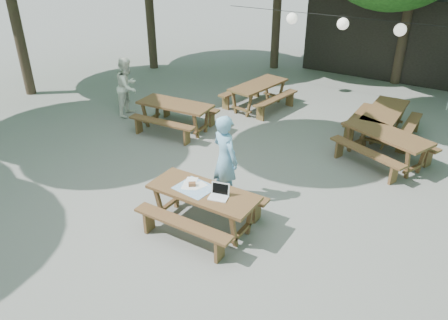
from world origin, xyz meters
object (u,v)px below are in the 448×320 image
Objects in this scene: second_person at (128,87)px; picnic_table_nw at (176,116)px; woman at (225,159)px; main_picnic_table at (204,208)px.

picnic_table_nw is at bearing -110.20° from second_person.
woman reaches higher than second_person.
main_picnic_table is 1.11× the size of woman.
main_picnic_table is 0.97× the size of picnic_table_nw.
second_person reaches higher than picnic_table_nw.
woman is 5.31m from second_person.
main_picnic_table is 5.96m from second_person.
picnic_table_nw is 3.71m from woman.
picnic_table_nw is at bearing -15.41° from woman.
second_person is at bearing -4.99° from woman.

